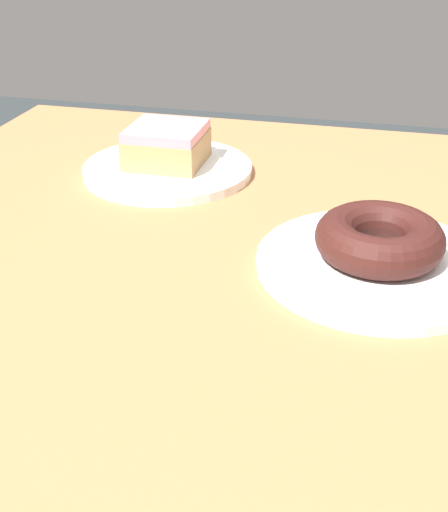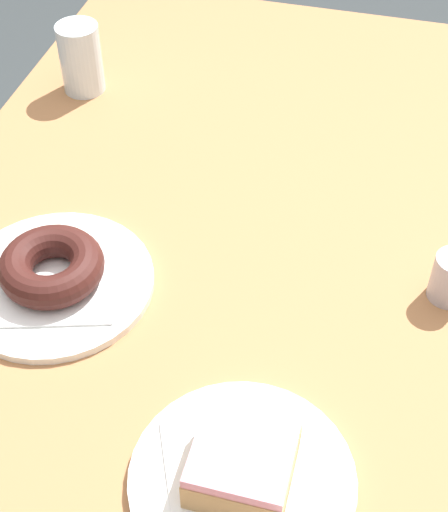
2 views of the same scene
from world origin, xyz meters
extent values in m
plane|color=#313739|center=(0.00, 0.00, 0.00)|extent=(6.00, 6.00, 0.00)
cube|color=#A77045|center=(0.00, 0.00, 0.70)|extent=(1.17, 0.81, 0.05)
cylinder|color=#A57439|center=(-0.52, -0.32, 0.34)|extent=(0.07, 0.07, 0.68)
cylinder|color=white|center=(0.15, -0.18, 0.73)|extent=(0.23, 0.23, 0.01)
cube|color=white|center=(0.15, -0.18, 0.74)|extent=(0.18, 0.18, 0.00)
torus|color=#3B1915|center=(0.15, -0.18, 0.76)|extent=(0.12, 0.12, 0.04)
cylinder|color=white|center=(0.34, 0.09, 0.73)|extent=(0.22, 0.22, 0.01)
cube|color=white|center=(0.34, 0.09, 0.74)|extent=(0.19, 0.19, 0.00)
cube|color=tan|center=(0.34, 0.09, 0.76)|extent=(0.09, 0.09, 0.04)
cube|color=pink|center=(0.34, 0.09, 0.78)|extent=(0.09, 0.09, 0.01)
cylinder|color=tan|center=(0.34, 0.09, 0.79)|extent=(0.02, 0.02, 0.00)
cylinder|color=silver|center=(-0.24, -0.30, 0.78)|extent=(0.06, 0.06, 0.11)
camera|label=1|loc=(-0.44, -0.18, 1.05)|focal=47.90mm
camera|label=2|loc=(0.69, 0.17, 1.40)|focal=54.55mm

